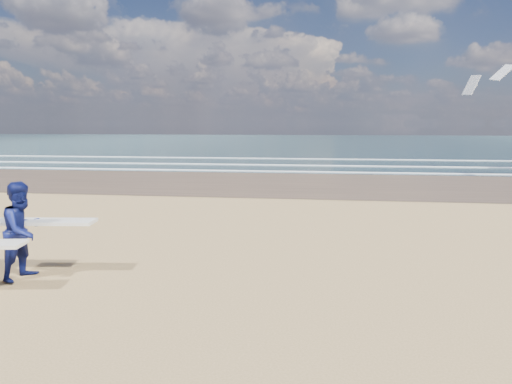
# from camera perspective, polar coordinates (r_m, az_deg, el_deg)

# --- Properties ---
(ocean) EXTENTS (220.00, 100.00, 0.02)m
(ocean) POSITION_cam_1_polar(r_m,az_deg,el_deg) (80.40, 18.30, 5.86)
(ocean) COLOR #183036
(ocean) RESTS_ON ground
(surfer_far) EXTENTS (2.25, 1.29, 2.01)m
(surfer_far) POSITION_cam_1_polar(r_m,az_deg,el_deg) (10.50, -26.99, -4.24)
(surfer_far) COLOR #0E1550
(surfer_far) RESTS_ON ground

